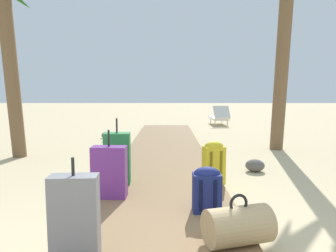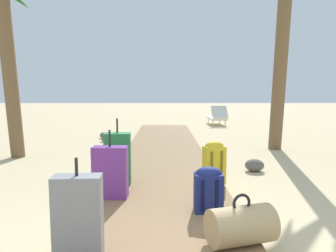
{
  "view_description": "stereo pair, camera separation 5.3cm",
  "coord_description": "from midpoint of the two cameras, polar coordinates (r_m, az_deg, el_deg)",
  "views": [
    {
      "loc": [
        0.07,
        -1.63,
        1.35
      ],
      "look_at": [
        0.09,
        5.51,
        0.55
      ],
      "focal_mm": 33.43,
      "sensor_mm": 36.0,
      "label": 1
    },
    {
      "loc": [
        0.01,
        -1.63,
        1.35
      ],
      "look_at": [
        0.09,
        5.51,
        0.55
      ],
      "focal_mm": 33.43,
      "sensor_mm": 36.0,
      "label": 2
    }
  ],
  "objects": [
    {
      "name": "lounge_chair",
      "position": [
        12.64,
        9.26,
        1.66
      ],
      "size": [
        0.63,
        1.56,
        0.78
      ],
      "color": "white",
      "rests_on": "ground"
    },
    {
      "name": "rock_left_mid",
      "position": [
        8.53,
        -11.03,
        -2.37
      ],
      "size": [
        0.33,
        0.33,
        0.14
      ],
      "primitive_type": "ellipsoid",
      "rotation": [
        0.0,
        0.0,
        0.67
      ],
      "color": "slate",
      "rests_on": "ground"
    },
    {
      "name": "rock_right_far",
      "position": [
        5.51,
        15.64,
        -6.93
      ],
      "size": [
        0.33,
        0.31,
        0.2
      ],
      "primitive_type": "ellipsoid",
      "rotation": [
        0.0,
        0.0,
        1.62
      ],
      "color": "#5B5651",
      "rests_on": "ground"
    },
    {
      "name": "suitcase_green",
      "position": [
        4.35,
        -9.08,
        -5.84
      ],
      "size": [
        0.36,
        0.24,
        0.9
      ],
      "color": "#237538",
      "rests_on": "boardwalk"
    },
    {
      "name": "suitcase_grey",
      "position": [
        2.56,
        -16.27,
        -15.6
      ],
      "size": [
        0.37,
        0.19,
        0.78
      ],
      "color": "slate",
      "rests_on": "boardwalk"
    },
    {
      "name": "backpack_yellow",
      "position": [
        4.34,
        8.49,
        -6.44
      ],
      "size": [
        0.32,
        0.25,
        0.59
      ],
      "color": "gold",
      "rests_on": "boardwalk"
    },
    {
      "name": "duffel_bag_tan",
      "position": [
        2.78,
        13.01,
        -17.25
      ],
      "size": [
        0.61,
        0.46,
        0.43
      ],
      "color": "tan",
      "rests_on": "boardwalk"
    },
    {
      "name": "backpack_navy",
      "position": [
        3.37,
        7.34,
        -11.18
      ],
      "size": [
        0.3,
        0.22,
        0.48
      ],
      "color": "navy",
      "rests_on": "boardwalk"
    },
    {
      "name": "ground_plane",
      "position": [
        5.8,
        -0.59,
        -7.07
      ],
      "size": [
        60.0,
        60.0,
        0.0
      ],
      "primitive_type": "plane",
      "color": "#D1BA8C"
    },
    {
      "name": "suitcase_purple",
      "position": [
        3.82,
        -10.45,
        -8.24
      ],
      "size": [
        0.41,
        0.22,
        0.81
      ],
      "color": "#6B2D84",
      "rests_on": "boardwalk"
    },
    {
      "name": "rock_left_far",
      "position": [
        9.21,
        -11.48,
        -1.65
      ],
      "size": [
        0.26,
        0.27,
        0.17
      ],
      "primitive_type": "ellipsoid",
      "rotation": [
        0.0,
        0.0,
        0.95
      ],
      "color": "slate",
      "rests_on": "ground"
    },
    {
      "name": "boardwalk",
      "position": [
        6.77,
        -0.54,
        -4.77
      ],
      "size": [
        1.65,
        10.03,
        0.08
      ],
      "primitive_type": "cube",
      "color": "olive",
      "rests_on": "ground"
    }
  ]
}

